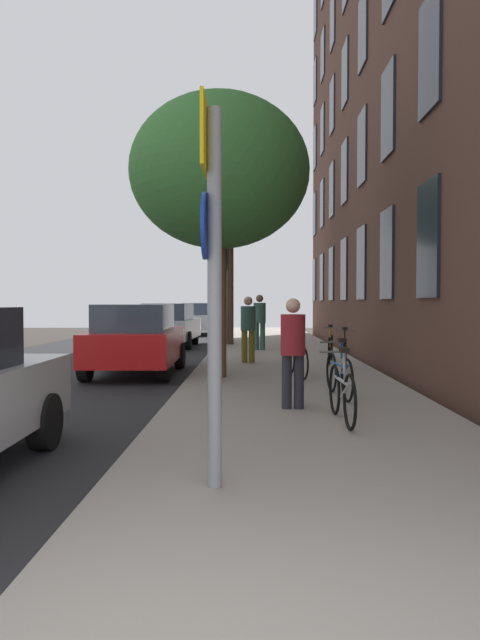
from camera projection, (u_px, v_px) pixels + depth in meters
name	position (u px, v px, depth m)	size (l,w,h in m)	color
ground_plane	(159.00, 359.00, 17.19)	(41.80, 41.80, 0.00)	#332D28
road_asphalt	(88.00, 359.00, 17.24)	(7.00, 38.00, 0.01)	#232326
sidewalk	(278.00, 357.00, 17.12)	(4.20, 38.00, 0.12)	gray
sign_post	(212.00, 262.00, 4.89)	(0.16, 0.60, 3.25)	gray
traffic_light	(226.00, 278.00, 21.49)	(0.43, 0.24, 3.59)	black
tree_near	(220.00, 173.00, 12.08)	(3.72, 3.72, 5.83)	brown
tree_far	(229.00, 211.00, 21.52)	(3.31, 3.31, 6.38)	brown
bicycle_0	(342.00, 393.00, 7.60)	(0.42, 1.70, 0.98)	black
bicycle_1	(339.00, 374.00, 9.60)	(0.42, 1.74, 0.98)	black
bicycle_2	(297.00, 359.00, 12.20)	(0.49, 1.69, 0.96)	black
bicycle_3	(345.00, 353.00, 13.61)	(0.48, 1.69, 0.99)	black
bicycle_4	(330.00, 347.00, 15.14)	(0.49, 1.76, 0.99)	black
pedestrian_0	(293.00, 346.00, 8.54)	(0.44, 0.44, 1.62)	#26262D
pedestrian_1	(248.00, 325.00, 15.02)	(0.44, 0.44, 1.71)	olive
pedestrian_2	(260.00, 318.00, 19.08)	(0.51, 0.51, 1.80)	#33594C
car_1	(136.00, 339.00, 13.45)	(1.95, 4.01, 1.62)	red
car_2	(169.00, 325.00, 21.78)	(1.99, 4.20, 1.62)	silver
car_3	(199.00, 318.00, 30.10)	(1.86, 4.00, 1.62)	silver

